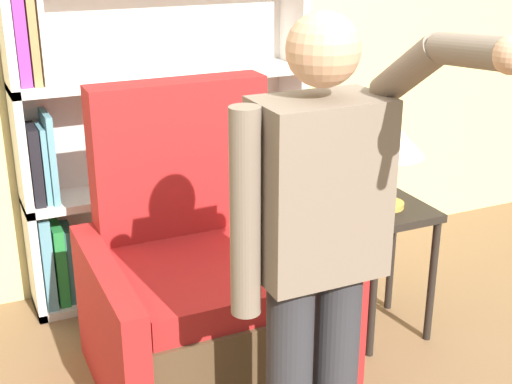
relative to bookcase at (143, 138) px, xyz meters
The scene contains 6 objects.
wall_back 0.63m from the bookcase, 33.35° to the left, with size 8.00×0.11×2.80m.
bookcase is the anchor object (origin of this frame).
armchair 0.95m from the bookcase, 89.60° to the right, with size 0.97×0.87×1.24m.
person_standing 1.68m from the bookcase, 87.78° to the right, with size 0.53×0.78×1.63m.
side_table 1.30m from the bookcase, 45.74° to the right, with size 0.38×0.38×0.64m.
table_lamp 1.26m from the bookcase, 45.74° to the right, with size 0.30×0.30×0.40m.
Camera 1 is at (-1.16, -1.50, 1.85)m, focal length 50.00 mm.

